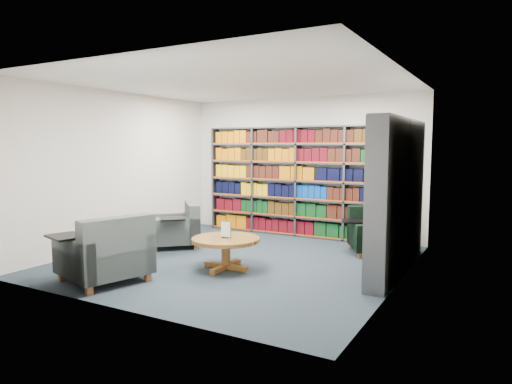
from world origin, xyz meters
The scene contains 7 objects.
room_shell centered at (0.00, 0.00, 1.40)m, with size 5.02×5.02×2.82m.
bookshelf_back centered at (0.00, 2.34, 1.10)m, with size 4.00×0.28×2.20m.
bookshelf_right centered at (2.34, 0.60, 1.10)m, with size 0.28×2.50×2.20m.
chair_teal_left centered at (-1.49, 0.38, 0.32)m, with size 1.22×1.22×0.79m.
chair_green_right centered at (1.76, 1.66, 0.31)m, with size 1.14×1.14×0.77m.
chair_teal_front centered at (-0.93, -1.83, 0.37)m, with size 1.25×1.32×0.92m.
coffee_table centered at (0.11, -0.52, 0.38)m, with size 1.01×1.01×0.71m.
Camera 1 is at (3.73, -6.09, 1.84)m, focal length 32.00 mm.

